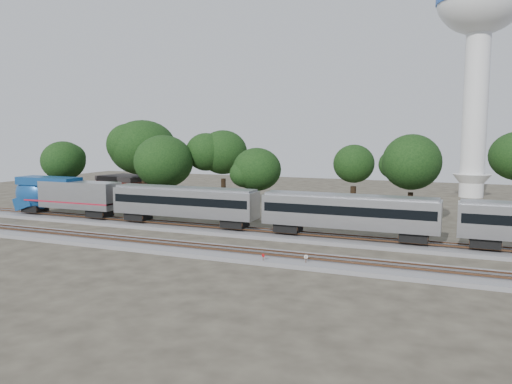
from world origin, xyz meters
TOP-DOWN VIEW (x-y plane):
  - ground at (0.00, 0.00)m, footprint 160.00×160.00m
  - track_far at (0.00, 6.00)m, footprint 160.00×5.00m
  - track_near at (0.00, -4.00)m, footprint 160.00×5.00m
  - switch_stand_red at (5.96, -6.07)m, footprint 0.31×0.14m
  - switch_stand_white at (9.71, -5.34)m, footprint 0.34×0.15m
  - switch_lever at (6.47, -5.47)m, footprint 0.57×0.43m
  - water_tower at (23.91, 52.77)m, footprint 15.05×15.05m
  - brick_building at (-32.19, 25.35)m, footprint 10.14×8.09m
  - tree_0 at (-34.95, 13.41)m, footprint 7.58×7.58m
  - tree_1 at (-26.61, 22.46)m, footprint 9.50×9.50m
  - tree_2 at (-18.70, 16.34)m, footprint 7.65×7.65m
  - tree_3 at (-11.83, 22.30)m, footprint 8.94×8.94m
  - tree_4 at (-3.68, 16.00)m, footprint 6.93×6.93m
  - tree_5 at (7.40, 26.62)m, footprint 7.36×7.36m
  - tree_6 at (16.33, 17.43)m, footprint 8.31×8.31m

SIDE VIEW (x-z plane):
  - ground at x=0.00m, z-range 0.00..0.00m
  - switch_lever at x=6.47m, z-range 0.00..0.30m
  - track_far at x=0.00m, z-range -0.16..0.57m
  - track_near at x=0.00m, z-range -0.16..0.57m
  - switch_stand_red at x=5.96m, z-range 0.14..1.15m
  - switch_stand_white at x=9.71m, z-range 0.15..1.27m
  - brick_building at x=-32.19m, z-range 0.02..4.35m
  - tree_4 at x=-3.68m, z-range 1.91..11.67m
  - tree_5 at x=7.40m, z-range 2.03..12.41m
  - tree_0 at x=-34.95m, z-range 2.09..12.78m
  - tree_2 at x=-18.70m, z-range 2.11..12.91m
  - tree_6 at x=16.33m, z-range 2.30..14.01m
  - tree_3 at x=-11.83m, z-range 2.48..15.08m
  - tree_1 at x=-26.61m, z-range 2.64..16.03m
  - water_tower at x=23.91m, z-range 10.03..51.70m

